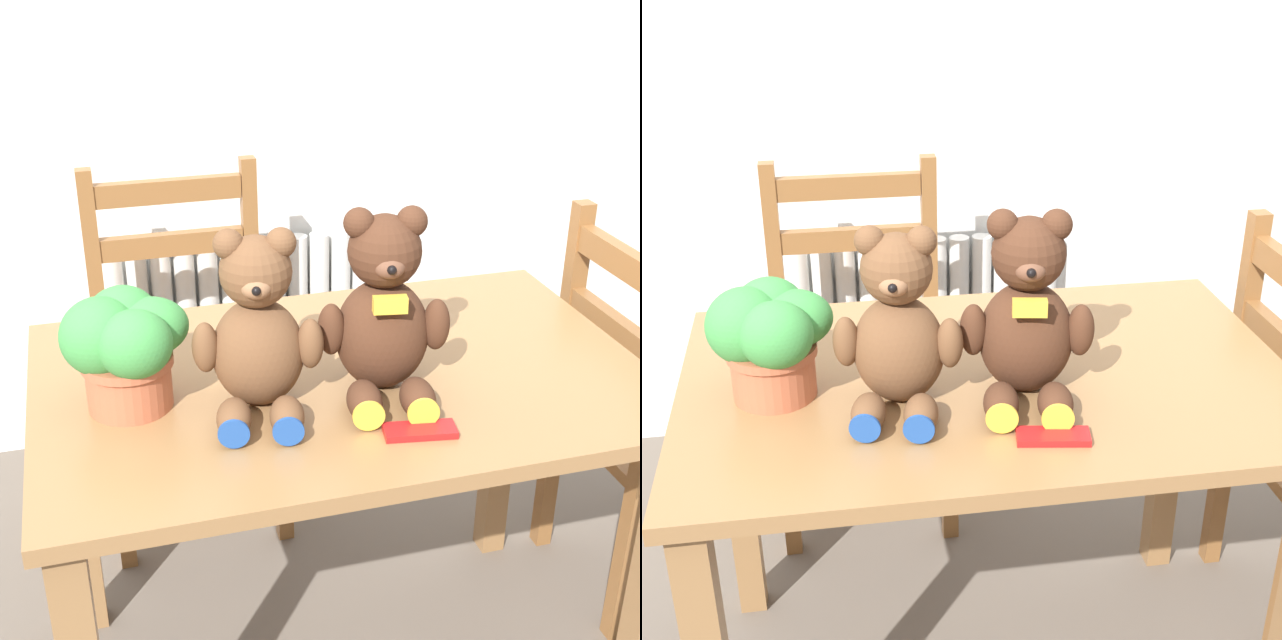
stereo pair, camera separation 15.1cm
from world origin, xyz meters
TOP-DOWN VIEW (x-y plane):
  - wall_back at (0.00, 1.50)m, footprint 8.00×0.04m
  - radiator at (0.01, 1.43)m, footprint 0.83×0.10m
  - dining_table at (0.00, 0.36)m, footprint 1.12×0.72m
  - wooden_chair_behind at (-0.21, 1.08)m, footprint 0.45×0.39m
  - teddy_bear_left at (-0.17, 0.29)m, footprint 0.22×0.24m
  - teddy_bear_right at (0.05, 0.29)m, footprint 0.24×0.25m
  - potted_plant at (-0.38, 0.35)m, footprint 0.22×0.19m
  - chocolate_bar at (0.06, 0.13)m, footprint 0.12×0.07m

SIDE VIEW (x-z plane):
  - radiator at x=0.01m, z-range -0.03..0.60m
  - wooden_chair_behind at x=-0.21m, z-range 0.00..0.95m
  - dining_table at x=0.00m, z-range 0.25..1.01m
  - chocolate_bar at x=0.06m, z-range 0.76..0.78m
  - potted_plant at x=-0.38m, z-range 0.78..0.98m
  - teddy_bear_left at x=-0.17m, z-range 0.74..1.06m
  - teddy_bear_right at x=0.05m, z-range 0.74..1.07m
  - wall_back at x=0.00m, z-range 0.00..2.60m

